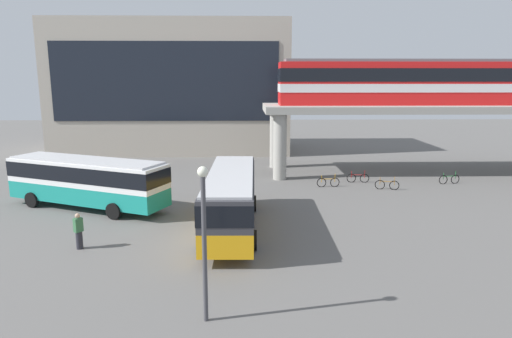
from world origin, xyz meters
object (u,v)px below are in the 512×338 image
(bus_main, at_px, (231,194))
(bicycle_brown, at_px, (387,185))
(bicycle_red, at_px, (358,178))
(bicycle_orange, at_px, (328,182))
(station_building, at_px, (174,88))
(pedestrian_near_building, at_px, (79,232))
(bus_secondary, at_px, (87,178))
(bicycle_green, at_px, (449,179))
(train, at_px, (411,82))

(bus_main, height_order, bicycle_brown, bus_main)
(bicycle_brown, distance_m, bicycle_red, 2.91)
(bus_main, bearing_deg, bicycle_orange, 53.84)
(station_building, relative_size, bicycle_orange, 14.45)
(pedestrian_near_building, bearing_deg, bus_secondary, 105.46)
(bus_main, relative_size, pedestrian_near_building, 6.16)
(bicycle_orange, bearing_deg, pedestrian_near_building, -139.20)
(bus_secondary, distance_m, bicycle_green, 27.10)
(pedestrian_near_building, bearing_deg, bicycle_brown, 31.62)
(bicycle_brown, xyz_separation_m, bicycle_green, (5.53, 1.76, 0.00))
(train, height_order, bus_main, train)
(bicycle_red, bearing_deg, bus_secondary, -160.22)
(bus_secondary, relative_size, bicycle_red, 6.22)
(bicycle_green, relative_size, pedestrian_near_building, 0.99)
(bus_secondary, height_order, bicycle_red, bus_secondary)
(train, distance_m, bicycle_brown, 10.55)
(bus_main, relative_size, bicycle_brown, 6.33)
(train, height_order, bicycle_green, train)
(bicycle_brown, xyz_separation_m, bicycle_red, (-1.60, 2.42, 0.00))
(station_building, distance_m, pedestrian_near_building, 32.29)
(station_building, bearing_deg, train, -31.40)
(train, xyz_separation_m, bicycle_brown, (-3.64, -6.36, -7.59))
(bicycle_green, distance_m, pedestrian_near_building, 27.77)
(train, relative_size, bicycle_orange, 12.73)
(bicycle_green, bearing_deg, bus_main, -147.98)
(bus_secondary, bearing_deg, bicycle_orange, 18.25)
(train, xyz_separation_m, bus_secondary, (-24.43, -10.84, -5.96))
(bus_main, xyz_separation_m, bicycle_green, (16.99, 10.62, -1.63))
(bicycle_brown, bearing_deg, bicycle_orange, 167.25)
(bus_main, relative_size, bus_secondary, 1.00)
(station_building, xyz_separation_m, pedestrian_near_building, (-0.01, -31.66, -6.34))
(bus_secondary, distance_m, bicycle_brown, 21.33)
(train, xyz_separation_m, bicycle_green, (1.89, -4.61, -7.59))
(bus_secondary, xyz_separation_m, bicycle_red, (19.19, 6.90, -1.63))
(bus_main, distance_m, bicycle_green, 20.10)
(train, bearing_deg, pedestrian_near_building, -141.37)
(bicycle_green, relative_size, bicycle_red, 0.99)
(station_building, relative_size, pedestrian_near_building, 14.36)
(bicycle_orange, bearing_deg, bus_main, -126.16)
(bicycle_orange, bearing_deg, bicycle_brown, -12.75)
(station_building, xyz_separation_m, bus_main, (7.36, -28.94, -5.20))
(station_building, height_order, pedestrian_near_building, station_building)
(station_building, bearing_deg, bicycle_brown, -46.85)
(train, height_order, bicycle_red, train)
(station_building, bearing_deg, bus_secondary, -94.59)
(bus_main, distance_m, bicycle_orange, 12.28)
(bicycle_orange, height_order, pedestrian_near_building, pedestrian_near_building)
(pedestrian_near_building, bearing_deg, bicycle_red, 39.14)
(bicycle_orange, bearing_deg, station_building, 127.28)
(train, bearing_deg, bicycle_red, -143.07)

